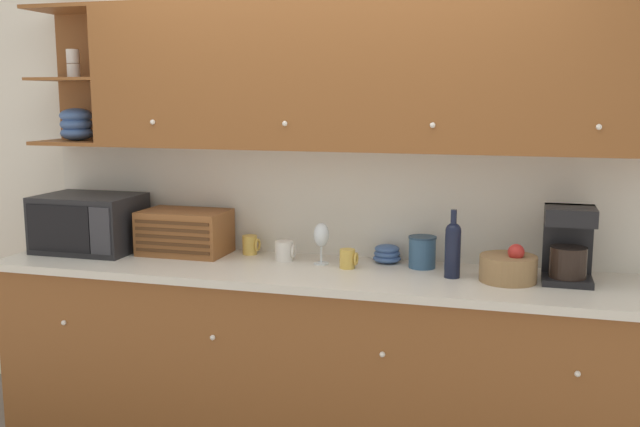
{
  "coord_description": "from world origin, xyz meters",
  "views": [
    {
      "loc": [
        0.97,
        -3.64,
        1.77
      ],
      "look_at": [
        0.0,
        -0.23,
        1.19
      ],
      "focal_mm": 40.0,
      "sensor_mm": 36.0,
      "label": 1
    }
  ],
  "objects_px": {
    "microwave": "(89,223)",
    "bread_box": "(185,232)",
    "wine_bottle": "(453,247)",
    "fruit_basket": "(508,268)",
    "wine_glass": "(321,236)",
    "mug_blue_second": "(285,251)",
    "coffee_maker": "(568,244)",
    "storage_canister": "(422,252)",
    "bowl_stack_on_counter": "(387,254)",
    "mug": "(250,245)",
    "mug_patterned_third": "(348,259)"
  },
  "relations": [
    {
      "from": "wine_bottle",
      "to": "fruit_basket",
      "type": "distance_m",
      "value": 0.27
    },
    {
      "from": "wine_bottle",
      "to": "fruit_basket",
      "type": "bearing_deg",
      "value": -0.41
    },
    {
      "from": "bread_box",
      "to": "wine_glass",
      "type": "xyz_separation_m",
      "value": [
        0.78,
        -0.03,
        0.03
      ]
    },
    {
      "from": "bread_box",
      "to": "fruit_basket",
      "type": "height_order",
      "value": "bread_box"
    },
    {
      "from": "coffee_maker",
      "to": "mug_blue_second",
      "type": "bearing_deg",
      "value": 178.03
    },
    {
      "from": "fruit_basket",
      "to": "coffee_maker",
      "type": "bearing_deg",
      "value": 14.57
    },
    {
      "from": "coffee_maker",
      "to": "bowl_stack_on_counter",
      "type": "bearing_deg",
      "value": 170.21
    },
    {
      "from": "wine_bottle",
      "to": "coffee_maker",
      "type": "height_order",
      "value": "coffee_maker"
    },
    {
      "from": "mug_blue_second",
      "to": "wine_glass",
      "type": "height_order",
      "value": "wine_glass"
    },
    {
      "from": "fruit_basket",
      "to": "mug",
      "type": "bearing_deg",
      "value": 171.24
    },
    {
      "from": "storage_canister",
      "to": "microwave",
      "type": "bearing_deg",
      "value": -176.68
    },
    {
      "from": "microwave",
      "to": "wine_bottle",
      "type": "distance_m",
      "value": 1.99
    },
    {
      "from": "microwave",
      "to": "wine_glass",
      "type": "distance_m",
      "value": 1.32
    },
    {
      "from": "mug_blue_second",
      "to": "wine_bottle",
      "type": "bearing_deg",
      "value": -7.42
    },
    {
      "from": "bread_box",
      "to": "mug_blue_second",
      "type": "relative_size",
      "value": 4.35
    },
    {
      "from": "microwave",
      "to": "bread_box",
      "type": "distance_m",
      "value": 0.55
    },
    {
      "from": "mug",
      "to": "storage_canister",
      "type": "bearing_deg",
      "value": -3.09
    },
    {
      "from": "mug",
      "to": "wine_glass",
      "type": "bearing_deg",
      "value": -14.68
    },
    {
      "from": "fruit_basket",
      "to": "coffee_maker",
      "type": "height_order",
      "value": "coffee_maker"
    },
    {
      "from": "bowl_stack_on_counter",
      "to": "fruit_basket",
      "type": "bearing_deg",
      "value": -19.67
    },
    {
      "from": "microwave",
      "to": "wine_bottle",
      "type": "height_order",
      "value": "wine_bottle"
    },
    {
      "from": "bowl_stack_on_counter",
      "to": "wine_bottle",
      "type": "height_order",
      "value": "wine_bottle"
    },
    {
      "from": "storage_canister",
      "to": "coffee_maker",
      "type": "distance_m",
      "value": 0.69
    },
    {
      "from": "fruit_basket",
      "to": "coffee_maker",
      "type": "relative_size",
      "value": 0.74
    },
    {
      "from": "microwave",
      "to": "mug_blue_second",
      "type": "xyz_separation_m",
      "value": [
        1.11,
        0.06,
        -0.1
      ]
    },
    {
      "from": "mug_blue_second",
      "to": "coffee_maker",
      "type": "distance_m",
      "value": 1.4
    },
    {
      "from": "bread_box",
      "to": "wine_glass",
      "type": "height_order",
      "value": "bread_box"
    },
    {
      "from": "storage_canister",
      "to": "wine_bottle",
      "type": "bearing_deg",
      "value": -43.77
    },
    {
      "from": "mug_patterned_third",
      "to": "bread_box",
      "type": "bearing_deg",
      "value": 174.89
    },
    {
      "from": "bowl_stack_on_counter",
      "to": "wine_bottle",
      "type": "distance_m",
      "value": 0.43
    },
    {
      "from": "mug_blue_second",
      "to": "wine_bottle",
      "type": "relative_size",
      "value": 0.33
    },
    {
      "from": "microwave",
      "to": "wine_glass",
      "type": "bearing_deg",
      "value": 1.89
    },
    {
      "from": "wine_glass",
      "to": "wine_bottle",
      "type": "xyz_separation_m",
      "value": [
        0.67,
        -0.09,
        0.0
      ]
    },
    {
      "from": "mug_blue_second",
      "to": "coffee_maker",
      "type": "bearing_deg",
      "value": -1.97
    },
    {
      "from": "storage_canister",
      "to": "fruit_basket",
      "type": "height_order",
      "value": "fruit_basket"
    },
    {
      "from": "wine_glass",
      "to": "coffee_maker",
      "type": "relative_size",
      "value": 0.6
    },
    {
      "from": "bread_box",
      "to": "fruit_basket",
      "type": "bearing_deg",
      "value": -4.28
    },
    {
      "from": "mug_patterned_third",
      "to": "bowl_stack_on_counter",
      "type": "xyz_separation_m",
      "value": [
        0.16,
        0.17,
        -0.0
      ]
    },
    {
      "from": "mug_patterned_third",
      "to": "bowl_stack_on_counter",
      "type": "relative_size",
      "value": 0.67
    },
    {
      "from": "storage_canister",
      "to": "wine_bottle",
      "type": "xyz_separation_m",
      "value": [
        0.16,
        -0.16,
        0.07
      ]
    },
    {
      "from": "bread_box",
      "to": "fruit_basket",
      "type": "distance_m",
      "value": 1.71
    },
    {
      "from": "mug_blue_second",
      "to": "storage_canister",
      "type": "height_order",
      "value": "storage_canister"
    },
    {
      "from": "mug_blue_second",
      "to": "wine_glass",
      "type": "relative_size",
      "value": 0.5
    },
    {
      "from": "wine_glass",
      "to": "wine_bottle",
      "type": "distance_m",
      "value": 0.68
    },
    {
      "from": "mug",
      "to": "coffee_maker",
      "type": "bearing_deg",
      "value": -5.0
    },
    {
      "from": "wine_glass",
      "to": "bowl_stack_on_counter",
      "type": "xyz_separation_m",
      "value": [
        0.32,
        0.12,
        -0.1
      ]
    },
    {
      "from": "mug",
      "to": "mug_patterned_third",
      "type": "xyz_separation_m",
      "value": [
        0.58,
        -0.16,
        -0.0
      ]
    },
    {
      "from": "microwave",
      "to": "mug_patterned_third",
      "type": "relative_size",
      "value": 5.58
    },
    {
      "from": "storage_canister",
      "to": "mug_patterned_third",
      "type": "bearing_deg",
      "value": -162.05
    },
    {
      "from": "mug_patterned_third",
      "to": "fruit_basket",
      "type": "height_order",
      "value": "fruit_basket"
    }
  ]
}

